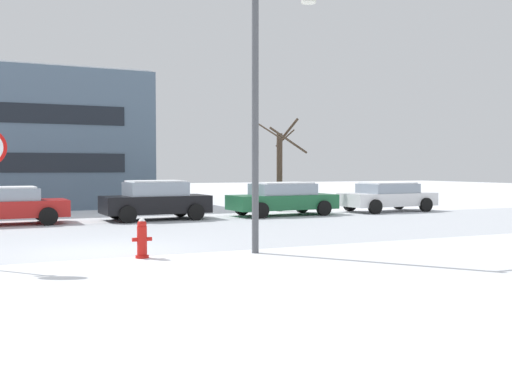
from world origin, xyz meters
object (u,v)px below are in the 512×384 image
object	(u,v)px
fire_hydrant	(142,238)
street_lamp	(265,89)
parked_car_green	(283,198)
parked_car_white	(388,196)
parked_car_red	(2,205)
parked_car_black	(155,200)

from	to	relation	value
fire_hydrant	street_lamp	distance (m)	4.49
parked_car_green	parked_car_white	xyz separation A→B (m)	(5.45, 0.04, -0.02)
parked_car_green	parked_car_white	size ratio (longest dim) A/B	1.03
fire_hydrant	street_lamp	world-z (taller)	street_lamp
parked_car_red	parked_car_white	xyz separation A→B (m)	(16.34, -0.30, -0.00)
fire_hydrant	parked_car_red	xyz separation A→B (m)	(-2.81, 9.52, 0.26)
fire_hydrant	parked_car_black	distance (m)	9.69
fire_hydrant	parked_car_red	size ratio (longest dim) A/B	0.20
parked_car_black	parked_car_white	distance (m)	10.90
parked_car_black	parked_car_white	bearing A→B (deg)	-0.50
parked_car_green	parked_car_white	distance (m)	5.45
parked_car_green	parked_car_white	bearing A→B (deg)	0.46
parked_car_red	fire_hydrant	bearing A→B (deg)	-73.56
parked_car_black	parked_car_red	bearing A→B (deg)	177.87
street_lamp	parked_car_white	world-z (taller)	street_lamp
fire_hydrant	parked_car_white	distance (m)	16.38
fire_hydrant	parked_car_green	bearing A→B (deg)	48.62
fire_hydrant	street_lamp	size ratio (longest dim) A/B	0.14
street_lamp	parked_car_green	distance (m)	11.28
parked_car_red	parked_car_green	world-z (taller)	parked_car_green
parked_car_black	parked_car_green	distance (m)	5.45
parked_car_white	street_lamp	bearing A→B (deg)	-138.12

